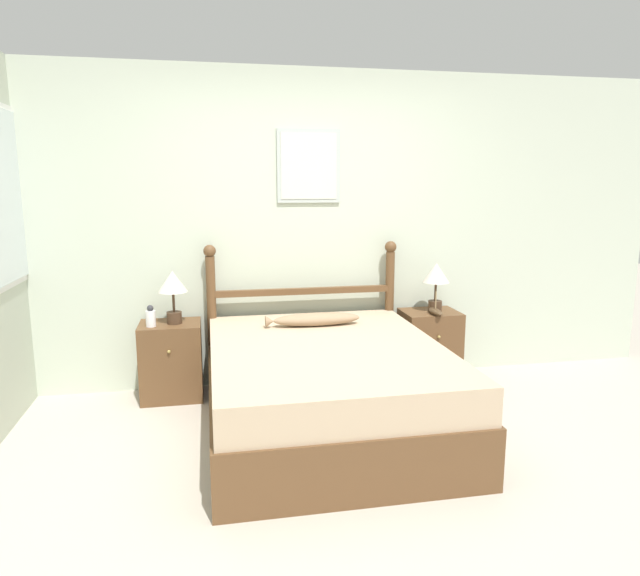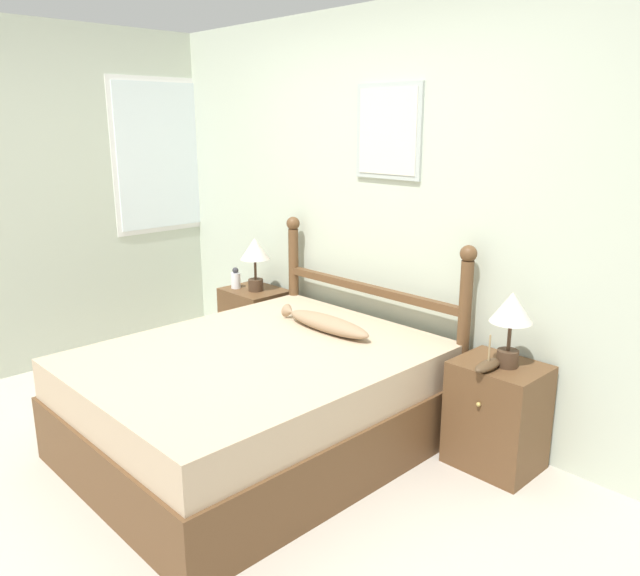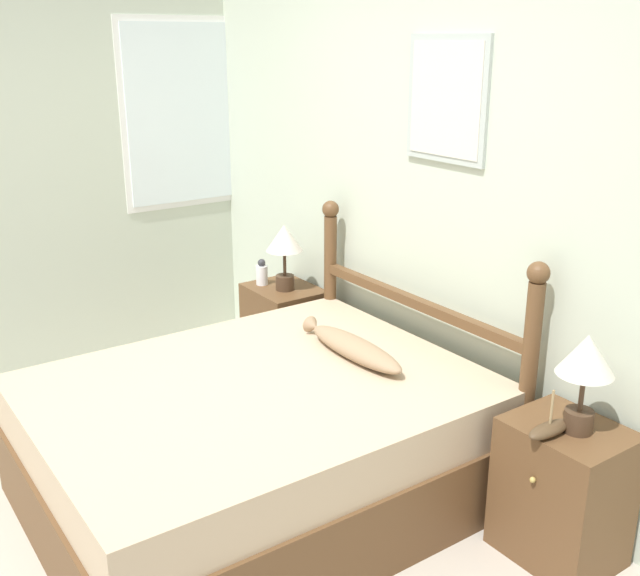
{
  "view_description": "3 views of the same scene",
  "coord_description": "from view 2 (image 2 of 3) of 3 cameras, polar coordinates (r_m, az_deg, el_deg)",
  "views": [
    {
      "loc": [
        -0.74,
        -2.9,
        1.66
      ],
      "look_at": [
        0.04,
        1.07,
        0.91
      ],
      "focal_mm": 32.0,
      "sensor_mm": 36.0,
      "label": 1
    },
    {
      "loc": [
        2.62,
        -1.36,
        1.85
      ],
      "look_at": [
        0.04,
        1.14,
        0.88
      ],
      "focal_mm": 35.0,
      "sensor_mm": 36.0,
      "label": 2
    },
    {
      "loc": [
        2.65,
        -0.83,
        2.06
      ],
      "look_at": [
        0.05,
        0.99,
        0.99
      ],
      "focal_mm": 42.0,
      "sensor_mm": 36.0,
      "label": 3
    }
  ],
  "objects": [
    {
      "name": "headboard",
      "position": [
        4.13,
        4.42,
        -1.75
      ],
      "size": [
        1.57,
        0.1,
        1.18
      ],
      "color": "brown",
      "rests_on": "ground_plane"
    },
    {
      "name": "nightstand_left",
      "position": [
        4.9,
        -5.95,
        -3.5
      ],
      "size": [
        0.46,
        0.4,
        0.6
      ],
      "color": "brown",
      "rests_on": "ground_plane"
    },
    {
      "name": "fish_pillow",
      "position": [
        3.84,
        0.56,
        -3.23
      ],
      "size": [
        0.72,
        0.16,
        0.1
      ],
      "color": "#997A5B",
      "rests_on": "bed"
    },
    {
      "name": "table_lamp_left",
      "position": [
        4.71,
        -5.97,
        3.15
      ],
      "size": [
        0.22,
        0.22,
        0.41
      ],
      "color": "#422D1E",
      "rests_on": "nightstand_left"
    },
    {
      "name": "ground_plane",
      "position": [
        3.49,
        -14.67,
        -17.55
      ],
      "size": [
        16.0,
        16.0,
        0.0
      ],
      "primitive_type": "plane",
      "color": "#B7AD9E"
    },
    {
      "name": "wall_back",
      "position": [
        4.1,
        5.67,
        6.95
      ],
      "size": [
        6.4,
        0.08,
        2.55
      ],
      "color": "beige",
      "rests_on": "ground_plane"
    },
    {
      "name": "bed",
      "position": [
        3.66,
        -5.7,
        -10.19
      ],
      "size": [
        1.55,
        1.95,
        0.6
      ],
      "color": "brown",
      "rests_on": "ground_plane"
    },
    {
      "name": "bottle",
      "position": [
        4.85,
        -7.71,
        0.82
      ],
      "size": [
        0.07,
        0.07,
        0.16
      ],
      "color": "white",
      "rests_on": "nightstand_left"
    },
    {
      "name": "model_boat",
      "position": [
        3.37,
        15.13,
        -6.82
      ],
      "size": [
        0.08,
        0.23,
        0.19
      ],
      "color": "#4C3823",
      "rests_on": "nightstand_right"
    },
    {
      "name": "nightstand_right",
      "position": [
        3.6,
        15.87,
        -11.13
      ],
      "size": [
        0.46,
        0.4,
        0.6
      ],
      "color": "brown",
      "rests_on": "ground_plane"
    },
    {
      "name": "table_lamp_right",
      "position": [
        3.37,
        17.08,
        -2.29
      ],
      "size": [
        0.22,
        0.22,
        0.41
      ],
      "color": "#422D1E",
      "rests_on": "nightstand_right"
    }
  ]
}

